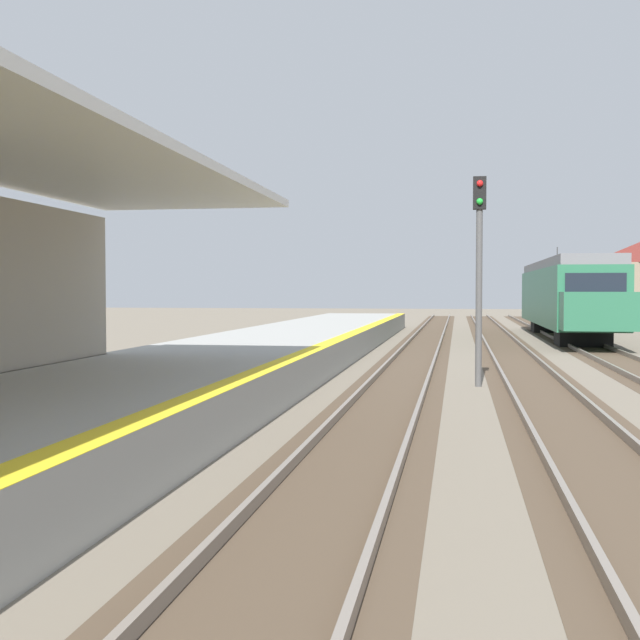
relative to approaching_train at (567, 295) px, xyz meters
name	(u,v)px	position (x,y,z in m)	size (l,w,h in m)	color
station_platform	(98,408)	(-11.20, -29.31, -1.73)	(5.00, 80.00, 0.91)	#999993
track_pair_nearest_platform	(385,405)	(-6.80, -25.31, -2.13)	(2.34, 120.00, 0.16)	#4C3D2D
track_pair_middle	(556,409)	(-3.40, -25.31, -2.13)	(2.34, 120.00, 0.16)	#4C3D2D
approaching_train	(567,295)	(0.00, 0.00, 0.00)	(2.93, 19.60, 4.76)	#286647
rail_signal_post	(479,258)	(-4.82, -21.38, 1.02)	(0.32, 0.34, 5.20)	#4C4C4C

